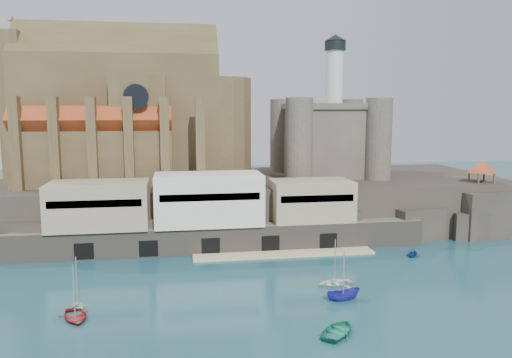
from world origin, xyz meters
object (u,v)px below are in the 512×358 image
object	(u,v)px
pavilion	(482,168)
boat_0	(75,319)
castle_keep	(327,136)
boat_2	(343,300)
church	(130,118)

from	to	relation	value
pavilion	boat_0	bearing A→B (deg)	-157.17
castle_keep	boat_2	distance (m)	48.43
pavilion	boat_0	world-z (taller)	pavilion
church	boat_0	xyz separation A→B (m)	(-2.94, -44.94, -22.13)
church	boat_2	bearing A→B (deg)	-56.46
church	boat_0	size ratio (longest dim) A/B	8.93
church	castle_keep	size ratio (longest dim) A/B	1.60
boat_0	boat_2	xyz separation A→B (m)	(32.28, 0.66, 0.00)
church	boat_2	world-z (taller)	church
castle_keep	boat_0	world-z (taller)	castle_keep
church	pavilion	xyz separation A→B (m)	(66.13, -15.85, -9.40)
pavilion	boat_0	size ratio (longest dim) A/B	1.22
church	castle_keep	world-z (taller)	church
castle_keep	boat_2	world-z (taller)	castle_keep
pavilion	castle_keep	bearing A→B (deg)	149.82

